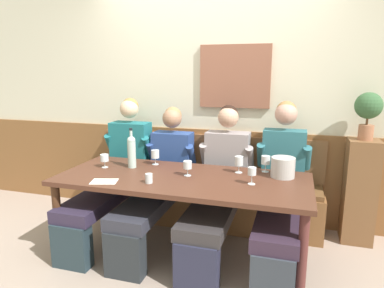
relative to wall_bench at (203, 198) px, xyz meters
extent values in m
cube|color=#A18C7E|center=(0.00, -0.83, -0.29)|extent=(6.80, 6.80, 0.02)
cube|color=beige|center=(0.00, 0.26, 1.12)|extent=(6.80, 0.08, 2.80)
cube|color=brown|center=(0.27, 0.20, 1.28)|extent=(0.73, 0.04, 0.64)
cube|color=brown|center=(0.00, 0.21, 0.21)|extent=(6.80, 0.03, 0.99)
cube|color=brown|center=(0.00, -0.02, -0.06)|extent=(2.44, 0.42, 0.44)
cube|color=brown|center=(0.00, -0.02, 0.18)|extent=(2.40, 0.39, 0.05)
cube|color=brown|center=(0.00, 0.17, 0.43)|extent=(2.44, 0.04, 0.45)
cube|color=#4F2C1E|center=(0.00, -0.71, 0.43)|extent=(2.14, 0.90, 0.04)
cylinder|color=#492A18|center=(-1.00, -1.08, 0.06)|extent=(0.07, 0.07, 0.69)
cylinder|color=#532725|center=(1.00, -1.08, 0.06)|extent=(0.07, 0.07, 0.69)
cylinder|color=#52291D|center=(-1.00, -0.33, 0.06)|extent=(0.07, 0.07, 0.69)
cylinder|color=#4D3023|center=(1.00, -0.33, 0.06)|extent=(0.07, 0.07, 0.69)
cube|color=#24343C|center=(-0.83, -1.15, -0.09)|extent=(0.32, 0.14, 0.38)
cube|color=#2E263D|center=(-0.83, -0.63, 0.15)|extent=(0.35, 1.15, 0.11)
cube|color=#1D6A72|center=(-0.83, -0.02, 0.50)|extent=(0.42, 0.22, 0.58)
sphere|color=beige|center=(-0.83, -0.03, 0.93)|extent=(0.20, 0.20, 0.20)
sphere|color=#A17B40|center=(-0.83, 0.00, 0.96)|extent=(0.18, 0.18, 0.18)
cylinder|color=#1D6A72|center=(-1.05, -0.06, 0.53)|extent=(0.08, 0.20, 0.27)
cylinder|color=#1D6A72|center=(-0.60, -0.06, 0.53)|extent=(0.08, 0.20, 0.27)
cube|color=#252A2F|center=(-0.34, -1.15, -0.09)|extent=(0.32, 0.14, 0.38)
cube|color=#2F303C|center=(-0.34, -0.63, 0.15)|extent=(0.35, 1.15, 0.11)
cube|color=#2A4588|center=(-0.34, -0.02, 0.45)|extent=(0.41, 0.21, 0.49)
sphere|color=#A5785B|center=(-0.34, -0.03, 0.85)|extent=(0.20, 0.20, 0.20)
sphere|color=#9E794C|center=(-0.34, 0.00, 0.88)|extent=(0.19, 0.19, 0.19)
cylinder|color=#2A4588|center=(-0.55, -0.06, 0.47)|extent=(0.08, 0.20, 0.27)
cylinder|color=#2A4588|center=(-0.12, -0.06, 0.47)|extent=(0.08, 0.20, 0.27)
cube|color=#26283E|center=(0.26, -1.15, -0.09)|extent=(0.33, 0.14, 0.38)
cube|color=#322E30|center=(0.26, -0.63, 0.15)|extent=(0.37, 1.15, 0.11)
cube|color=gray|center=(0.26, -0.02, 0.47)|extent=(0.44, 0.22, 0.52)
sphere|color=tan|center=(0.26, -0.03, 0.88)|extent=(0.21, 0.21, 0.21)
sphere|color=black|center=(0.26, 0.00, 0.91)|extent=(0.19, 0.19, 0.19)
cylinder|color=gray|center=(0.03, -0.06, 0.49)|extent=(0.08, 0.20, 0.27)
cylinder|color=gray|center=(0.49, -0.06, 0.49)|extent=(0.08, 0.20, 0.27)
cube|color=#313741|center=(0.81, -1.15, -0.09)|extent=(0.31, 0.14, 0.38)
cube|color=#322335|center=(0.81, -0.63, 0.15)|extent=(0.34, 1.15, 0.11)
cube|color=#2B646F|center=(0.81, -0.02, 0.50)|extent=(0.40, 0.20, 0.57)
sphere|color=tan|center=(0.81, -0.03, 0.94)|extent=(0.21, 0.21, 0.21)
sphere|color=#A07343|center=(0.81, 0.00, 0.96)|extent=(0.19, 0.19, 0.19)
cylinder|color=#2B646F|center=(0.60, -0.05, 0.53)|extent=(0.08, 0.20, 0.27)
cylinder|color=#2B646F|center=(1.02, -0.05, 0.53)|extent=(0.08, 0.20, 0.27)
cylinder|color=beige|center=(0.82, -0.46, 0.53)|extent=(0.20, 0.20, 0.17)
cylinder|color=#B0CCC4|center=(-0.54, -0.56, 0.57)|extent=(0.08, 0.08, 0.25)
sphere|color=#B0CCC4|center=(-0.54, -0.56, 0.71)|extent=(0.08, 0.08, 0.08)
cylinder|color=#B0CCC4|center=(-0.54, -0.56, 0.76)|extent=(0.03, 0.03, 0.09)
cylinder|color=black|center=(-0.54, -0.56, 0.81)|extent=(0.03, 0.03, 0.02)
cylinder|color=silver|center=(0.59, -0.73, 0.45)|extent=(0.06, 0.06, 0.00)
cylinder|color=silver|center=(0.59, -0.73, 0.49)|extent=(0.01, 0.01, 0.07)
cylinder|color=silver|center=(0.59, -0.73, 0.56)|extent=(0.07, 0.07, 0.06)
cylinder|color=silver|center=(-0.79, -0.64, 0.45)|extent=(0.06, 0.06, 0.00)
cylinder|color=silver|center=(-0.79, -0.64, 0.48)|extent=(0.01, 0.01, 0.06)
cylinder|color=silver|center=(-0.79, -0.64, 0.54)|extent=(0.08, 0.08, 0.06)
cylinder|color=#EBE086|center=(-0.79, -0.64, 0.52)|extent=(0.07, 0.07, 0.02)
cylinder|color=silver|center=(0.44, -0.44, 0.45)|extent=(0.07, 0.07, 0.00)
cylinder|color=silver|center=(0.44, -0.44, 0.48)|extent=(0.01, 0.01, 0.06)
cylinder|color=silver|center=(0.44, -0.44, 0.56)|extent=(0.08, 0.08, 0.08)
cylinder|color=silver|center=(0.67, -0.35, 0.45)|extent=(0.06, 0.06, 0.00)
cylinder|color=silver|center=(0.67, -0.35, 0.49)|extent=(0.01, 0.01, 0.07)
cylinder|color=silver|center=(0.67, -0.35, 0.56)|extent=(0.08, 0.08, 0.07)
cylinder|color=#F5D67F|center=(0.67, -0.35, 0.53)|extent=(0.07, 0.07, 0.02)
cylinder|color=silver|center=(0.03, -0.66, 0.45)|extent=(0.06, 0.06, 0.00)
cylinder|color=silver|center=(0.03, -0.66, 0.48)|extent=(0.01, 0.01, 0.06)
cylinder|color=silver|center=(0.03, -0.66, 0.55)|extent=(0.08, 0.08, 0.07)
cylinder|color=#DFCF81|center=(0.03, -0.66, 0.52)|extent=(0.07, 0.07, 0.02)
cylinder|color=silver|center=(-0.37, -0.40, 0.45)|extent=(0.07, 0.07, 0.00)
cylinder|color=silver|center=(-0.37, -0.40, 0.48)|extent=(0.01, 0.01, 0.06)
cylinder|color=silver|center=(-0.37, -0.40, 0.55)|extent=(0.08, 0.08, 0.08)
cylinder|color=silver|center=(-0.21, -0.94, 0.49)|extent=(0.06, 0.06, 0.08)
cube|color=white|center=(-0.57, -1.01, 0.45)|extent=(0.24, 0.20, 0.00)
cube|color=brown|center=(1.52, 0.03, 0.22)|extent=(0.28, 0.28, 1.00)
cylinder|color=#A46849|center=(1.52, 0.03, 0.79)|extent=(0.13, 0.13, 0.14)
cylinder|color=brown|center=(1.52, 0.03, 0.90)|extent=(0.02, 0.02, 0.08)
sphere|color=#376038|center=(1.52, 0.03, 1.03)|extent=(0.24, 0.24, 0.24)
camera|label=1|loc=(0.90, -3.39, 1.35)|focal=32.33mm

